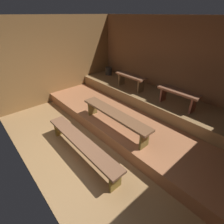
{
  "coord_description": "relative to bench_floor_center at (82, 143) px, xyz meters",
  "views": [
    {
      "loc": [
        2.7,
        -0.69,
        2.79
      ],
      "look_at": [
        -0.2,
        1.87,
        0.51
      ],
      "focal_mm": 27.1,
      "sensor_mm": 36.0,
      "label": 1
    }
  ],
  "objects": [
    {
      "name": "ground",
      "position": [
        -0.19,
        1.36,
        -0.42
      ],
      "size": [
        6.6,
        4.84,
        0.08
      ],
      "primitive_type": "cube",
      "color": "#9C7448"
    },
    {
      "name": "wall_back",
      "position": [
        -0.19,
        3.41,
        1.0
      ],
      "size": [
        6.6,
        0.06,
        2.75
      ],
      "primitive_type": "cube",
      "color": "#93603C",
      "rests_on": "ground"
    },
    {
      "name": "wall_left",
      "position": [
        -3.12,
        1.36,
        1.0
      ],
      "size": [
        0.06,
        4.84,
        2.75
      ],
      "primitive_type": "cube",
      "color": "olive",
      "rests_on": "ground"
    },
    {
      "name": "platform_lower",
      "position": [
        -0.19,
        2.01,
        -0.22
      ],
      "size": [
        5.8,
        2.74,
        0.31
      ],
      "primitive_type": "cube",
      "color": "#A76842",
      "rests_on": "ground"
    },
    {
      "name": "platform_middle",
      "position": [
        -0.19,
        2.76,
        0.09
      ],
      "size": [
        5.8,
        1.24,
        0.31
      ],
      "primitive_type": "cube",
      "color": "olive",
      "rests_on": "platform_lower"
    },
    {
      "name": "bench_floor_center",
      "position": [
        0.0,
        0.0,
        0.0
      ],
      "size": [
        2.39,
        0.33,
        0.45
      ],
      "color": "brown",
      "rests_on": "ground"
    },
    {
      "name": "bench_lower_center",
      "position": [
        -0.01,
        0.96,
        0.3
      ],
      "size": [
        2.07,
        0.33,
        0.45
      ],
      "color": "brown",
      "rests_on": "platform_lower"
    },
    {
      "name": "bench_middle_left",
      "position": [
        -1.03,
        2.59,
        0.59
      ],
      "size": [
        1.1,
        0.33,
        0.45
      ],
      "color": "brown",
      "rests_on": "platform_middle"
    },
    {
      "name": "bench_middle_right",
      "position": [
        0.65,
        2.59,
        0.59
      ],
      "size": [
        1.1,
        0.33,
        0.45
      ],
      "color": "brown",
      "rests_on": "platform_middle"
    },
    {
      "name": "pail_middle",
      "position": [
        -2.57,
        2.96,
        0.39
      ],
      "size": [
        0.26,
        0.26,
        0.3
      ],
      "primitive_type": "cylinder",
      "color": "#332D28",
      "rests_on": "platform_middle"
    }
  ]
}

